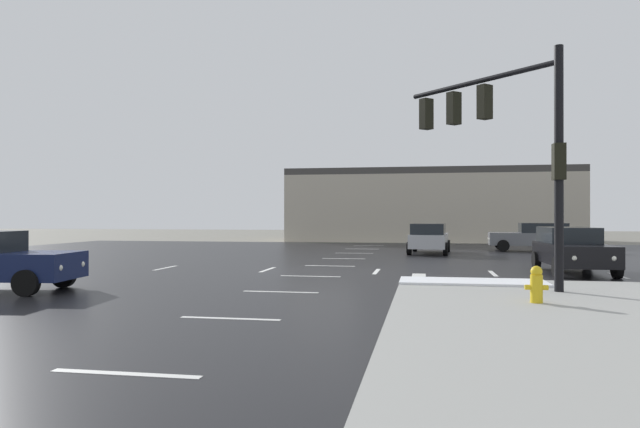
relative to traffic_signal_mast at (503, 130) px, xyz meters
The scene contains 10 objects.
ground_plane 8.44m from the traffic_signal_mast, 142.92° to the left, with size 120.00×120.00×0.00m, color slate.
road_asphalt 8.43m from the traffic_signal_mast, 142.92° to the left, with size 44.00×44.00×0.02m, color black.
snow_strip_curbside 4.24m from the traffic_signal_mast, 154.72° to the left, with size 4.00×1.60×0.06m, color white.
lane_markings 6.96m from the traffic_signal_mast, 146.83° to the left, with size 36.15×36.15×0.01m.
traffic_signal_mast is the anchor object (origin of this frame).
fire_hydrant 5.01m from the traffic_signal_mast, 85.21° to the right, with size 0.48×0.26×0.79m.
strip_building_background 31.45m from the traffic_signal_mast, 93.12° to the left, with size 22.13×8.00×5.65m.
sedan_grey 18.70m from the traffic_signal_mast, 77.69° to the left, with size 4.60×2.18×1.58m.
sedan_silver 15.29m from the traffic_signal_mast, 97.23° to the left, with size 2.29×4.64×1.58m.
sedan_black 6.85m from the traffic_signal_mast, 60.08° to the left, with size 2.14×4.59×1.58m.
Camera 1 is at (3.71, -20.79, 2.01)m, focal length 32.84 mm.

